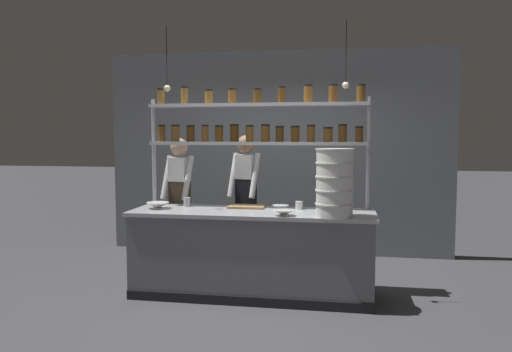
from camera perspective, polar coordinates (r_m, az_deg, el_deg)
ground_plane at (r=5.55m, az=-0.46°, el=-13.43°), size 40.00×40.00×0.00m
back_wall at (r=7.29m, az=2.38°, el=2.66°), size 5.00×0.12×2.93m
prep_counter at (r=5.42m, az=-0.47°, el=-8.82°), size 2.60×0.76×0.92m
spice_shelf_unit at (r=5.59m, az=0.24°, el=5.47°), size 2.49×0.28×2.28m
chef_left at (r=6.16m, az=-8.72°, el=-2.34°), size 0.40×0.32×1.69m
chef_center at (r=6.14m, az=-1.17°, el=-2.08°), size 0.41×0.34×1.72m
container_stack at (r=4.96m, az=8.97°, el=-0.78°), size 0.38×0.38×0.67m
cutting_board at (r=5.56m, az=-1.06°, el=-3.52°), size 0.40×0.26×0.02m
prep_bowl_near_left at (r=5.59m, az=-11.17°, el=-3.33°), size 0.25×0.25×0.07m
prep_bowl_center_front at (r=5.35m, az=8.67°, el=-3.76°), size 0.19×0.19×0.05m
prep_bowl_center_back at (r=5.41m, az=2.81°, el=-3.61°), size 0.18×0.18×0.05m
prep_bowl_near_right at (r=5.01m, az=3.18°, el=-4.24°), size 0.21×0.21×0.06m
serving_cup_front at (r=5.46m, az=4.95°, el=-3.34°), size 0.08×0.08×0.09m
serving_cup_by_board at (r=5.71m, az=-7.90°, el=-2.95°), size 0.08×0.08×0.10m
pendant_light_row at (r=5.29m, az=-0.28°, el=10.54°), size 1.96×0.07×0.69m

